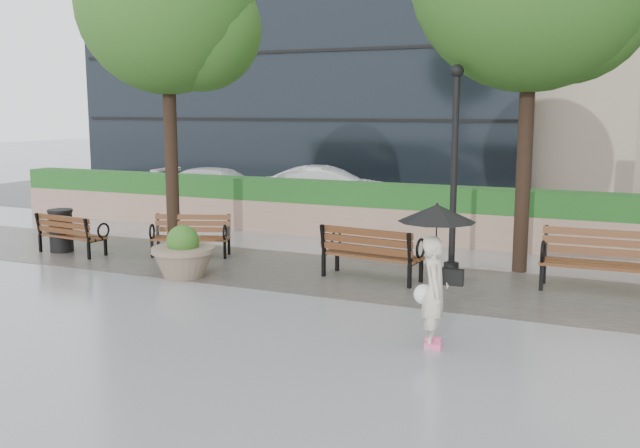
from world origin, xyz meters
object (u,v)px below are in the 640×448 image
at_px(bench_2, 371,264).
at_px(car_left, 222,188).
at_px(bench_1, 191,245).
at_px(bench_3, 600,274).
at_px(bench_0, 72,242).
at_px(planter_left, 183,257).
at_px(trash_bin, 61,232).
at_px(car_right, 327,190).
at_px(lamppost, 454,187).
at_px(pedestrian, 435,261).

distance_m(bench_2, car_left, 10.65).
bearing_deg(bench_1, bench_3, -18.15).
bearing_deg(car_left, bench_0, -178.57).
xyz_separation_m(planter_left, trash_bin, (-3.85, 0.88, 0.06)).
bearing_deg(bench_0, car_right, -100.90).
xyz_separation_m(bench_0, car_left, (-1.01, 7.75, 0.37)).
height_order(bench_2, bench_3, bench_3).
bearing_deg(bench_3, lamppost, 178.65).
distance_m(bench_2, pedestrian, 3.85).
distance_m(trash_bin, lamppost, 8.63).
bearing_deg(lamppost, trash_bin, -172.73).
bearing_deg(trash_bin, car_right, 69.61).
xyz_separation_m(bench_0, pedestrian, (8.79, -2.69, 0.90)).
bearing_deg(lamppost, car_right, 128.88).
bearing_deg(bench_2, bench_1, 1.56).
distance_m(car_left, car_right, 3.58).
relative_size(car_left, car_right, 1.02).
height_order(planter_left, car_right, car_right).
relative_size(lamppost, pedestrian, 2.07).
xyz_separation_m(trash_bin, car_right, (2.95, 7.93, 0.25)).
bearing_deg(bench_1, car_left, 96.40).
distance_m(bench_1, lamppost, 5.77).
bearing_deg(pedestrian, bench_0, 59.68).
bearing_deg(planter_left, bench_3, 15.45).
relative_size(bench_1, pedestrian, 0.92).
distance_m(car_left, pedestrian, 14.33).
height_order(bench_0, planter_left, planter_left).
bearing_deg(bench_2, trash_bin, 9.72).
height_order(trash_bin, pedestrian, pedestrian).
bearing_deg(car_left, lamppost, -131.88).
bearing_deg(car_left, bench_3, -125.29).
xyz_separation_m(bench_3, trash_bin, (-11.05, -1.11, 0.13)).
relative_size(bench_1, car_left, 0.41).
height_order(bench_3, car_right, car_right).
bearing_deg(bench_1, lamppost, -17.29).
bearing_deg(bench_0, bench_3, -166.78).
height_order(bench_1, bench_3, bench_3).
relative_size(bench_0, bench_3, 0.84).
height_order(bench_2, pedestrian, pedestrian).
bearing_deg(car_left, car_right, -91.58).
xyz_separation_m(bench_1, lamppost, (5.57, 0.33, 1.46)).
xyz_separation_m(planter_left, lamppost, (4.62, 1.96, 1.34)).
xyz_separation_m(bench_2, bench_3, (3.91, 0.75, 0.02)).
distance_m(planter_left, lamppost, 5.20).
bearing_deg(lamppost, pedestrian, -79.56).
bearing_deg(pedestrian, bench_3, -38.97).
height_order(bench_0, trash_bin, trash_bin).
relative_size(bench_0, bench_1, 0.97).
distance_m(lamppost, pedestrian, 3.97).
xyz_separation_m(bench_0, planter_left, (3.46, -0.79, 0.13)).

